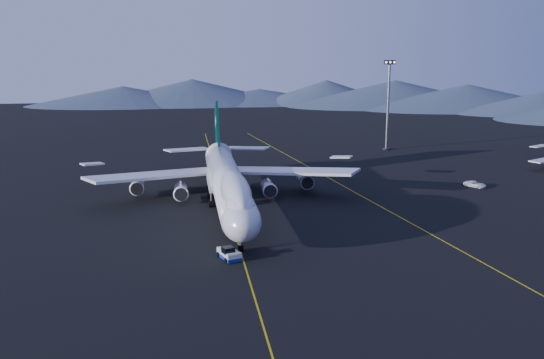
{
  "coord_description": "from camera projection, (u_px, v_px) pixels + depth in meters",
  "views": [
    {
      "loc": [
        -8.97,
        -120.34,
        32.96
      ],
      "look_at": [
        9.16,
        -0.24,
        6.0
      ],
      "focal_mm": 40.0,
      "sensor_mm": 36.0,
      "label": 1
    }
  ],
  "objects": [
    {
      "name": "boeing_747",
      "position": [
        227.0,
        182.0,
        123.38
      ],
      "size": [
        59.62,
        72.43,
        19.37
      ],
      "color": "silver",
      "rests_on": "ground"
    },
    {
      "name": "taxiway_line_main",
      "position": [
        228.0,
        209.0,
        124.61
      ],
      "size": [
        0.25,
        220.0,
        0.01
      ],
      "primitive_type": "cube",
      "color": "#C3A80B",
      "rests_on": "ground"
    },
    {
      "name": "taxiway_line_side",
      "position": [
        355.0,
        192.0,
        138.63
      ],
      "size": [
        28.08,
        198.09,
        0.01
      ],
      "primitive_type": "cube",
      "rotation": [
        0.0,
        0.0,
        0.14
      ],
      "color": "#C3A80B",
      "rests_on": "ground"
    },
    {
      "name": "service_van",
      "position": [
        475.0,
        184.0,
        143.68
      ],
      "size": [
        5.24,
        5.44,
        1.44
      ],
      "primitive_type": "imported",
      "rotation": [
        0.0,
        0.0,
        0.73
      ],
      "color": "white",
      "rests_on": "ground"
    },
    {
      "name": "floodlight_mast",
      "position": [
        388.0,
        105.0,
        192.82
      ],
      "size": [
        3.51,
        2.63,
        28.43
      ],
      "rotation": [
        0.0,
        0.0,
        -0.23
      ],
      "color": "black",
      "rests_on": "ground"
    },
    {
      "name": "ground",
      "position": [
        228.0,
        209.0,
        124.61
      ],
      "size": [
        500.0,
        500.0,
        0.0
      ],
      "primitive_type": "plane",
      "color": "black",
      "rests_on": "ground"
    },
    {
      "name": "pushback_tug",
      "position": [
        229.0,
        254.0,
        95.63
      ],
      "size": [
        3.94,
        5.42,
        2.13
      ],
      "rotation": [
        0.0,
        0.0,
        0.33
      ],
      "color": "silver",
      "rests_on": "ground"
    }
  ]
}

